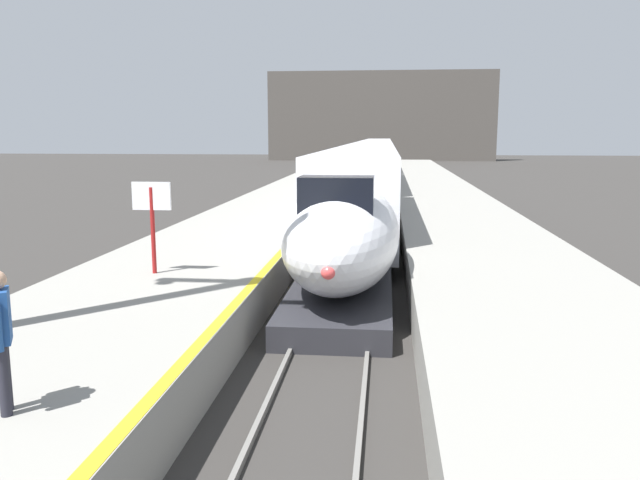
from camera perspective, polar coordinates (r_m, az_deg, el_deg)
The scene contains 9 objects.
platform_left at distance 26.11m, azimuth -5.36°, elevation 1.31°, with size 4.80×110.00×1.05m, color gray.
platform_right at distance 25.78m, azimuth 12.59°, elevation 1.01°, with size 4.80×110.00×1.05m, color gray.
platform_left_safety_stripe at distance 25.69m, azimuth -0.38°, elevation 2.40°, with size 0.20×107.80×0.01m, color yellow.
rail_main_left at distance 28.45m, azimuth 2.28°, elevation 1.07°, with size 0.08×110.00×0.12m, color slate.
rail_main_right at distance 28.40m, azimuth 5.30°, elevation 1.02°, with size 0.08×110.00×0.12m, color slate.
highspeed_train_main at distance 48.68m, azimuth 4.77°, elevation 6.83°, with size 2.92×75.83×3.60m.
passenger_near_edge at distance 8.13m, azimuth -26.83°, elevation -7.30°, with size 0.37×0.51×1.69m.
departure_info_board at distance 14.99m, azimuth -14.90°, elevation 2.74°, with size 0.90×0.10×2.12m.
terminus_back_wall at distance 102.63m, azimuth 5.50°, elevation 11.04°, with size 36.00×2.00×14.00m, color #4C4742.
Camera 1 is at (1.06, -0.58, 4.25)m, focal length 35.53 mm.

